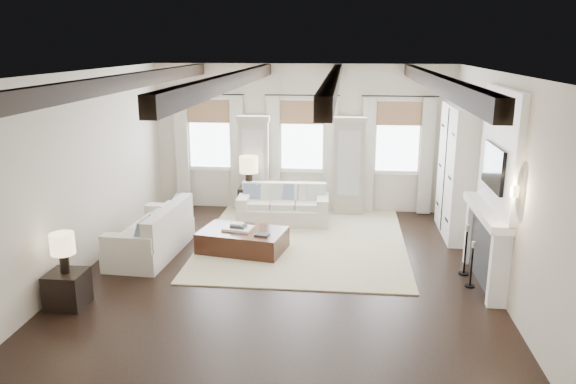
# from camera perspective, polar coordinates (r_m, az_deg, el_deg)

# --- Properties ---
(ground) EXTENTS (7.50, 7.50, 0.00)m
(ground) POSITION_cam_1_polar(r_m,az_deg,el_deg) (9.15, -0.47, -8.38)
(ground) COLOR black
(ground) RESTS_ON ground
(room_shell) EXTENTS (6.54, 7.54, 3.22)m
(room_shell) POSITION_cam_1_polar(r_m,az_deg,el_deg) (9.41, 4.66, 4.27)
(room_shell) COLOR beige
(room_shell) RESTS_ON ground
(area_rug) EXTENTS (3.77, 4.38, 0.02)m
(area_rug) POSITION_cam_1_polar(r_m,az_deg,el_deg) (10.62, 1.56, -4.97)
(area_rug) COLOR beige
(area_rug) RESTS_ON ground
(sofa_back) EXTENTS (1.88, 0.91, 0.79)m
(sofa_back) POSITION_cam_1_polar(r_m,az_deg,el_deg) (11.63, -0.47, -1.55)
(sofa_back) COLOR silver
(sofa_back) RESTS_ON ground
(sofa_left) EXTENTS (1.04, 2.08, 0.87)m
(sofa_left) POSITION_cam_1_polar(r_m,az_deg,el_deg) (10.18, -13.44, -4.26)
(sofa_left) COLOR silver
(sofa_left) RESTS_ON ground
(ottoman) EXTENTS (1.63, 1.18, 0.39)m
(ottoman) POSITION_cam_1_polar(r_m,az_deg,el_deg) (10.11, -4.62, -4.94)
(ottoman) COLOR black
(ottoman) RESTS_ON ground
(tray) EXTENTS (0.56, 0.47, 0.04)m
(tray) POSITION_cam_1_polar(r_m,az_deg,el_deg) (10.10, -5.07, -3.69)
(tray) COLOR white
(tray) RESTS_ON ottoman
(book_lower) EXTENTS (0.29, 0.24, 0.04)m
(book_lower) POSITION_cam_1_polar(r_m,az_deg,el_deg) (10.08, -5.06, -3.49)
(book_lower) COLOR #262628
(book_lower) RESTS_ON tray
(book_upper) EXTENTS (0.25, 0.21, 0.03)m
(book_upper) POSITION_cam_1_polar(r_m,az_deg,el_deg) (10.10, -5.17, -3.23)
(book_upper) COLOR beige
(book_upper) RESTS_ON book_lower
(book_loose) EXTENTS (0.27, 0.22, 0.03)m
(book_loose) POSITION_cam_1_polar(r_m,az_deg,el_deg) (9.75, -2.66, -4.36)
(book_loose) COLOR #262628
(book_loose) RESTS_ON ottoman
(side_table_front) EXTENTS (0.51, 0.51, 0.51)m
(side_table_front) POSITION_cam_1_polar(r_m,az_deg,el_deg) (8.62, -21.51, -9.16)
(side_table_front) COLOR black
(side_table_front) RESTS_ON ground
(lamp_front) EXTENTS (0.33, 0.33, 0.57)m
(lamp_front) POSITION_cam_1_polar(r_m,az_deg,el_deg) (8.39, -21.93, -5.12)
(lamp_front) COLOR black
(lamp_front) RESTS_ON side_table_front
(side_table_back) EXTENTS (0.43, 0.43, 0.65)m
(side_table_back) POSITION_cam_1_polar(r_m,az_deg,el_deg) (12.03, -3.94, -1.03)
(side_table_back) COLOR black
(side_table_back) RESTS_ON ground
(lamp_back) EXTENTS (0.39, 0.39, 0.67)m
(lamp_back) POSITION_cam_1_polar(r_m,az_deg,el_deg) (11.84, -4.01, 2.61)
(lamp_back) COLOR black
(lamp_back) RESTS_ON side_table_back
(candlestick_near) EXTENTS (0.15, 0.15, 0.73)m
(candlestick_near) POSITION_cam_1_polar(r_m,az_deg,el_deg) (9.05, 18.13, -7.36)
(candlestick_near) COLOR black
(candlestick_near) RESTS_ON ground
(candlestick_far) EXTENTS (0.17, 0.17, 0.84)m
(candlestick_far) POSITION_cam_1_polar(r_m,az_deg,el_deg) (9.47, 17.56, -6.02)
(candlestick_far) COLOR black
(candlestick_far) RESTS_ON ground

